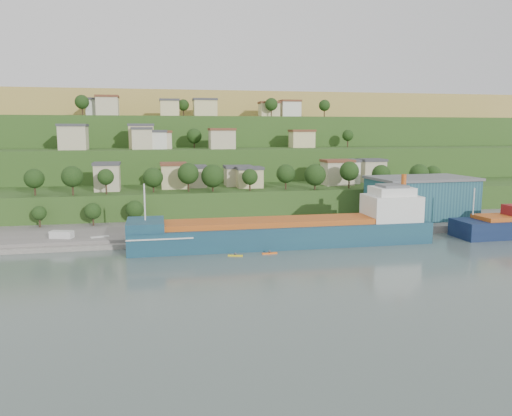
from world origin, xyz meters
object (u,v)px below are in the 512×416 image
object	(u,v)px
cargo_ship_near	(292,233)
warehouse	(421,197)
kayak_orange	(270,253)
caravan	(62,236)

from	to	relation	value
cargo_ship_near	warehouse	size ratio (longest dim) A/B	2.41
cargo_ship_near	kayak_orange	distance (m)	11.76
cargo_ship_near	kayak_orange	size ratio (longest dim) A/B	20.86
caravan	kayak_orange	size ratio (longest dim) A/B	1.53
kayak_orange	caravan	bearing A→B (deg)	156.11
warehouse	cargo_ship_near	bearing A→B (deg)	-160.43
warehouse	kayak_orange	bearing A→B (deg)	-156.14
warehouse	caravan	distance (m)	105.00
cargo_ship_near	kayak_orange	world-z (taller)	cargo_ship_near
kayak_orange	cargo_ship_near	bearing A→B (deg)	43.24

